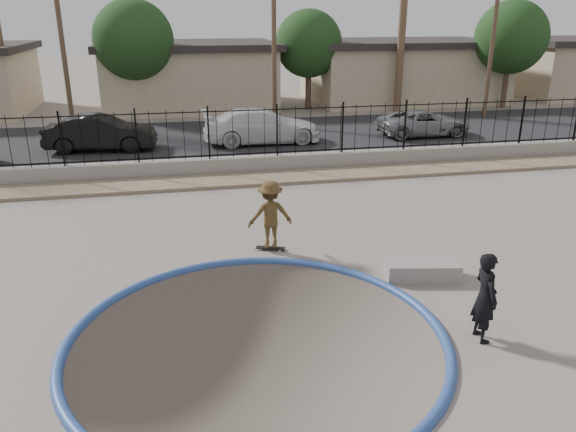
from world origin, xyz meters
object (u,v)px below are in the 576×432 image
(videographer, at_px, (485,297))
(car_d, at_px, (424,123))
(car_b, at_px, (101,133))
(skater, at_px, (270,218))
(skateboard, at_px, (271,248))
(concrete_ledge, at_px, (422,270))
(car_c, at_px, (262,126))

(videographer, relative_size, car_d, 0.38)
(car_b, bearing_deg, skater, -151.61)
(videographer, distance_m, car_d, 17.99)
(car_b, distance_m, car_d, 14.77)
(car_d, bearing_deg, videographer, 157.48)
(skater, bearing_deg, videographer, 120.40)
(car_b, bearing_deg, videographer, -148.88)
(skateboard, bearing_deg, concrete_ledge, -16.62)
(concrete_ledge, bearing_deg, videographer, -90.00)
(concrete_ledge, xyz_separation_m, car_b, (-8.26, 14.17, 0.59))
(car_b, bearing_deg, car_c, -84.66)
(videographer, xyz_separation_m, car_c, (-1.31, 16.77, -0.04))
(skater, relative_size, car_c, 0.32)
(skater, height_order, videographer, skater)
(skater, bearing_deg, skateboard, -2.19)
(car_d, bearing_deg, skateboard, 140.16)
(concrete_ledge, height_order, car_b, car_b)
(skater, height_order, car_b, skater)
(skater, xyz_separation_m, car_d, (9.56, 12.00, -0.20))
(car_c, bearing_deg, concrete_ledge, -175.32)
(car_b, bearing_deg, car_d, -84.94)
(concrete_ledge, xyz_separation_m, car_c, (-1.31, 14.24, 0.60))
(car_b, height_order, car_d, car_b)
(skater, height_order, car_c, skater)
(car_d, bearing_deg, concrete_ledge, 154.12)
(skateboard, bearing_deg, videographer, -37.77)
(skateboard, relative_size, car_d, 0.17)
(skateboard, bearing_deg, car_c, 101.41)
(videographer, xyz_separation_m, car_d, (6.51, 16.77, -0.20))
(skater, height_order, concrete_ledge, skater)
(car_c, distance_m, car_d, 7.82)
(car_c, bearing_deg, car_b, 89.94)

